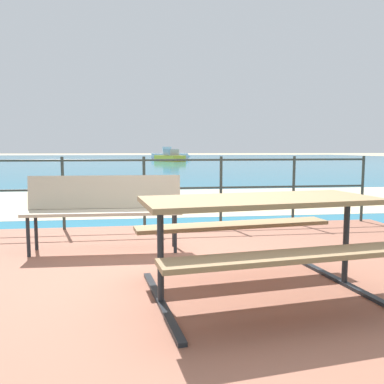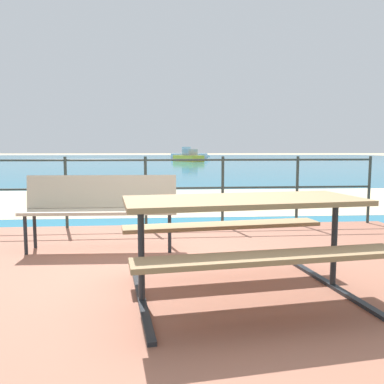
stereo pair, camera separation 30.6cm
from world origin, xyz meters
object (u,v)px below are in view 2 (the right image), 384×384
boat_near (188,157)px  boat_mid (189,155)px  picnic_table (243,221)px  park_bench (101,204)px

boat_near → boat_mid: (0.98, 11.11, 0.06)m
picnic_table → boat_near: (2.47, 37.54, -0.23)m
picnic_table → boat_near: size_ratio=0.49×
boat_near → boat_mid: boat_mid is taller
boat_mid → boat_near: bearing=-91.9°
boat_near → picnic_table: bearing=146.7°
boat_near → park_bench: bearing=144.4°
park_bench → boat_near: size_ratio=0.43×
picnic_table → boat_near: boat_near is taller
picnic_table → boat_near: bearing=79.0°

